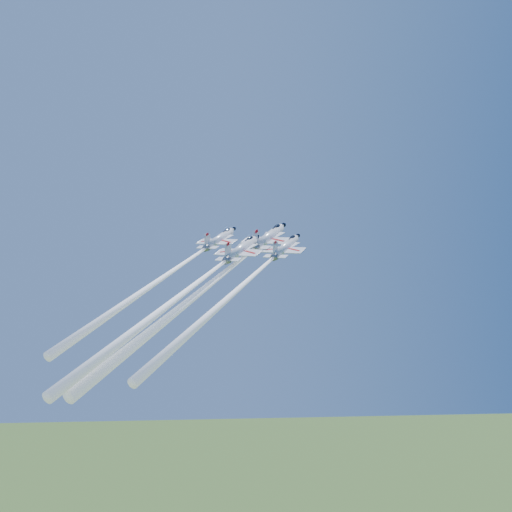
{
  "coord_description": "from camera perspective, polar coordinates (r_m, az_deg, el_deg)",
  "views": [
    {
      "loc": [
        -11.89,
        -116.86,
        76.89
      ],
      "look_at": [
        0.0,
        0.0,
        88.25
      ],
      "focal_mm": 40.0,
      "sensor_mm": 36.0,
      "label": 1
    }
  ],
  "objects": [
    {
      "name": "jet_slot",
      "position": [
        95.61,
        -6.95,
        -3.47
      ],
      "size": [
        24.36,
        38.97,
        41.96
      ],
      "rotation": [
        0.45,
        0.08,
        -0.55
      ],
      "color": "white"
    },
    {
      "name": "jet_right",
      "position": [
        98.87,
        -1.5,
        -3.06
      ],
      "size": [
        23.74,
        38.07,
        41.56
      ],
      "rotation": [
        0.45,
        0.08,
        -0.55
      ],
      "color": "white"
    },
    {
      "name": "jet_left",
      "position": [
        105.88,
        -8.79,
        -1.8
      ],
      "size": [
        23.16,
        37.13,
        40.52
      ],
      "rotation": [
        0.45,
        0.08,
        -0.55
      ],
      "color": "white"
    },
    {
      "name": "jet_lead",
      "position": [
        102.86,
        -4.24,
        -2.51
      ],
      "size": [
        28.55,
        45.78,
        50.03
      ],
      "rotation": [
        0.45,
        0.08,
        -0.55
      ],
      "color": "white"
    }
  ]
}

